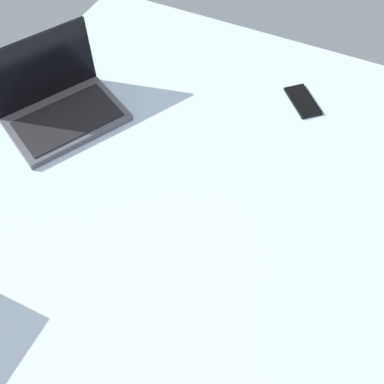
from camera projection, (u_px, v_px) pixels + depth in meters
The scene contains 3 objects.
bed_mattress at pixel (163, 252), 122.27cm from camera, with size 180.00×140.00×18.00cm, color silver.
laptop at pixel (59, 105), 136.07cm from camera, with size 39.96×35.90×23.00cm.
cell_phone at pixel (303, 101), 142.78cm from camera, with size 6.80×14.00×0.80cm, color black.
Camera 1 is at (-49.78, -32.21, 117.40)cm, focal length 42.96 mm.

